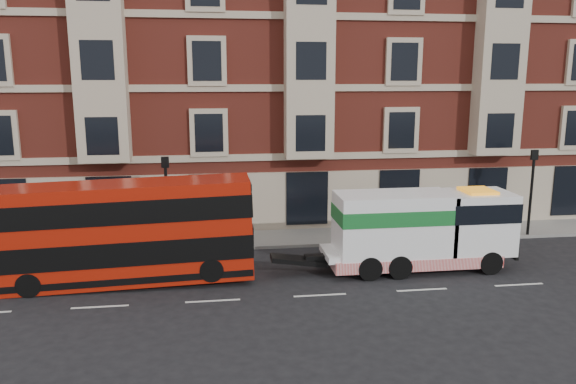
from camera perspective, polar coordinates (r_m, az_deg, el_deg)
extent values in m
plane|color=black|center=(21.47, 3.26, -10.43)|extent=(120.00, 120.00, 0.00)
cube|color=slate|center=(28.44, 0.38, -4.66)|extent=(90.00, 3.00, 0.15)
cube|color=maroon|center=(34.80, -0.57, 13.21)|extent=(45.00, 12.00, 18.00)
cylinder|color=black|center=(26.47, -12.18, -1.52)|extent=(0.14, 0.14, 4.00)
cube|color=black|center=(26.08, -12.38, 2.97)|extent=(0.35, 0.15, 0.50)
cylinder|color=black|center=(30.80, 23.44, -0.39)|extent=(0.14, 0.14, 4.00)
cube|color=black|center=(30.46, 23.76, 3.48)|extent=(0.35, 0.15, 0.50)
cube|color=#AA1909|center=(22.92, -16.35, -3.95)|extent=(9.95, 2.22, 3.91)
cube|color=black|center=(23.08, -16.27, -5.33)|extent=(9.99, 2.28, 0.93)
cube|color=black|center=(22.68, -16.50, -1.46)|extent=(9.99, 2.28, 0.89)
cylinder|color=black|center=(23.24, -24.83, -8.58)|extent=(0.92, 0.28, 0.92)
cylinder|color=black|center=(25.05, -23.51, -7.02)|extent=(0.92, 0.28, 0.92)
cylinder|color=black|center=(22.10, -7.76, -7.85)|extent=(0.92, 0.28, 0.92)
cylinder|color=black|center=(24.01, -7.78, -6.26)|extent=(0.92, 0.28, 0.92)
cube|color=white|center=(24.53, 12.90, -5.77)|extent=(8.00, 2.04, 0.27)
cube|color=white|center=(25.23, 18.52, -2.87)|extent=(2.84, 2.22, 2.58)
cube|color=white|center=(23.85, 10.63, -3.18)|extent=(4.80, 2.22, 2.58)
cube|color=#176929|center=(23.74, 10.67, -2.14)|extent=(4.84, 2.26, 0.62)
cube|color=red|center=(24.56, 12.48, -6.49)|extent=(7.11, 2.28, 0.49)
cylinder|color=black|center=(24.91, 19.86, -6.77)|extent=(0.98, 0.31, 0.98)
cylinder|color=black|center=(26.61, 17.87, -5.47)|extent=(0.98, 0.31, 0.98)
cylinder|color=black|center=(23.39, 11.26, -7.48)|extent=(0.98, 0.36, 0.98)
cylinder|color=black|center=(25.20, 9.78, -6.02)|extent=(0.98, 0.36, 0.98)
cylinder|color=black|center=(23.03, 8.31, -7.69)|extent=(0.98, 0.36, 0.98)
cylinder|color=black|center=(24.86, 7.03, -6.18)|extent=(0.98, 0.36, 0.98)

